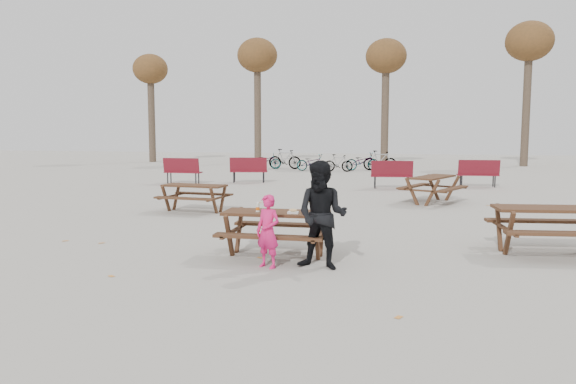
% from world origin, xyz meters
% --- Properties ---
extents(ground, '(80.00, 80.00, 0.00)m').
position_xyz_m(ground, '(0.00, 0.00, 0.00)').
color(ground, gray).
rests_on(ground, ground).
extents(main_picnic_table, '(1.80, 1.45, 0.78)m').
position_xyz_m(main_picnic_table, '(0.00, 0.00, 0.59)').
color(main_picnic_table, '#352313').
rests_on(main_picnic_table, ground).
extents(food_tray, '(0.18, 0.11, 0.03)m').
position_xyz_m(food_tray, '(0.33, -0.17, 0.79)').
color(food_tray, silver).
rests_on(food_tray, main_picnic_table).
extents(bread_roll, '(0.14, 0.06, 0.05)m').
position_xyz_m(bread_roll, '(0.33, -0.17, 0.83)').
color(bread_roll, tan).
rests_on(bread_roll, food_tray).
extents(soda_bottle, '(0.07, 0.07, 0.17)m').
position_xyz_m(soda_bottle, '(-0.30, -0.10, 0.85)').
color(soda_bottle, silver).
rests_on(soda_bottle, main_picnic_table).
extents(child, '(0.50, 0.42, 1.16)m').
position_xyz_m(child, '(0.05, -0.81, 0.58)').
color(child, '#DF1B65').
rests_on(child, ground).
extents(adult, '(0.92, 0.77, 1.69)m').
position_xyz_m(adult, '(0.89, -0.70, 0.84)').
color(adult, black).
rests_on(adult, ground).
extents(picnic_table_east, '(2.06, 1.73, 0.82)m').
position_xyz_m(picnic_table_east, '(4.67, 1.14, 0.41)').
color(picnic_table_east, '#352313').
rests_on(picnic_table_east, ground).
extents(picnic_table_north, '(1.80, 1.52, 0.71)m').
position_xyz_m(picnic_table_north, '(-3.27, 4.64, 0.36)').
color(picnic_table_north, '#352313').
rests_on(picnic_table_north, ground).
extents(picnic_table_far, '(2.12, 2.29, 0.79)m').
position_xyz_m(picnic_table_far, '(2.98, 7.72, 0.39)').
color(picnic_table_far, '#352313').
rests_on(picnic_table_far, ground).
extents(park_bench_row, '(12.93, 1.81, 1.03)m').
position_xyz_m(park_bench_row, '(-0.99, 12.19, 0.52)').
color(park_bench_row, maroon).
rests_on(park_bench_row, ground).
extents(bicycle_row, '(7.88, 2.00, 1.08)m').
position_xyz_m(bicycle_row, '(-2.04, 20.00, 0.48)').
color(bicycle_row, black).
rests_on(bicycle_row, ground).
extents(tree_row, '(32.17, 3.52, 8.26)m').
position_xyz_m(tree_row, '(0.90, 25.15, 6.19)').
color(tree_row, '#382B21').
rests_on(tree_row, ground).
extents(fallen_leaves, '(11.00, 11.00, 0.01)m').
position_xyz_m(fallen_leaves, '(0.50, 2.50, 0.00)').
color(fallen_leaves, orange).
rests_on(fallen_leaves, ground).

